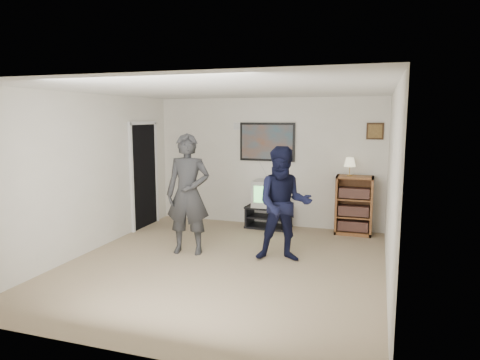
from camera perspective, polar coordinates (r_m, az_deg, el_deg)
The scene contains 13 objects.
room_shell at distance 6.39m, azimuth -1.16°, elevation 0.44°, with size 4.51×5.00×2.51m.
media_stand at distance 8.33m, azimuth 3.83°, elevation -4.95°, with size 0.88×0.53×0.43m.
crt_television at distance 8.23m, azimuth 3.91°, elevation -1.81°, with size 0.59×0.50×0.50m, color #ACADA8, non-canonical shape.
bookshelf at distance 8.08m, azimuth 14.95°, elevation -3.27°, with size 0.66×0.37×1.08m, color brown, non-canonical shape.
table_lamp at distance 7.96m, azimuth 14.42°, elevation 1.72°, with size 0.21×0.21×0.33m, color beige, non-canonical shape.
person_tall at distance 6.71m, azimuth -6.93°, elevation -1.89°, with size 0.69×0.45×1.89m, color #292A2C.
person_short at distance 6.36m, azimuth 5.85°, elevation -3.24°, with size 0.83×0.65×1.71m, color black.
controller_left at distance 6.82m, azimuth -6.29°, elevation 0.41°, with size 0.03×0.11×0.03m, color white.
controller_right at distance 6.52m, azimuth 6.71°, elevation -1.90°, with size 0.04×0.12×0.04m, color white.
poster at distance 8.38m, azimuth 3.64°, elevation 5.09°, with size 1.10×0.03×0.75m, color black.
air_vent at distance 8.52m, azimuth 0.05°, elevation 7.18°, with size 0.28×0.02×0.14m, color white.
small_picture at distance 8.11m, azimuth 17.56°, elevation 6.23°, with size 0.30×0.03×0.30m, color black.
doorway at distance 8.49m, azimuth -12.70°, elevation 0.53°, with size 0.03×0.85×2.00m, color black.
Camera 1 is at (2.08, -5.63, 2.14)m, focal length 32.00 mm.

